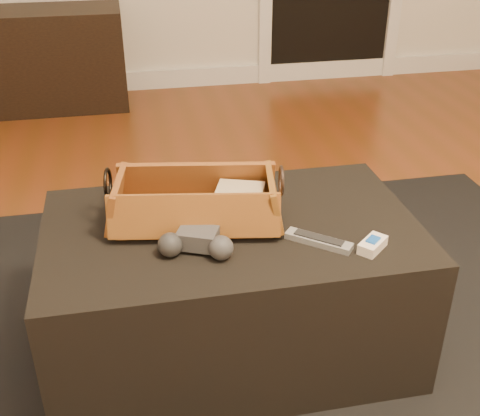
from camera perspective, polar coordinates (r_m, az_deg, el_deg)
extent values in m
cube|color=brown|center=(1.75, -4.66, -17.05)|extent=(5.00, 5.50, 0.01)
cube|color=white|center=(4.12, -9.58, 11.84)|extent=(5.00, 0.04, 0.12)
cube|color=black|center=(1.83, -0.44, -13.99)|extent=(2.60, 2.00, 0.01)
cube|color=black|center=(1.72, -0.79, -7.61)|extent=(1.00, 0.60, 0.42)
cube|color=black|center=(1.60, -5.03, -0.68)|extent=(0.24, 0.07, 0.03)
cube|color=tan|center=(1.63, 0.04, 0.94)|extent=(0.15, 0.12, 0.07)
cube|color=#975522|center=(1.62, -4.16, -1.00)|extent=(0.43, 0.25, 0.02)
cube|color=#A95B26|center=(1.68, -4.12, 2.63)|extent=(0.43, 0.11, 0.12)
cube|color=#AD6427|center=(1.51, -4.38, -0.77)|extent=(0.43, 0.11, 0.12)
cube|color=#AB6426|center=(1.60, 3.27, 1.12)|extent=(0.08, 0.22, 0.12)
cube|color=brown|center=(1.62, -11.66, 0.91)|extent=(0.08, 0.22, 0.12)
torus|color=#372A24|center=(1.58, 3.93, 2.60)|extent=(0.02, 0.08, 0.08)
torus|color=black|center=(1.60, -12.42, 2.34)|extent=(0.02, 0.08, 0.08)
cube|color=#3B3B3E|center=(1.49, -4.02, -2.87)|extent=(0.12, 0.10, 0.05)
sphere|color=#28282A|center=(1.48, -6.63, -3.49)|extent=(0.08, 0.08, 0.06)
sphere|color=#353538|center=(1.46, -1.81, -3.80)|extent=(0.08, 0.08, 0.06)
cube|color=gray|center=(1.54, 7.47, -3.11)|extent=(0.16, 0.14, 0.02)
cube|color=black|center=(1.53, 7.49, -2.79)|extent=(0.12, 0.10, 0.00)
cube|color=white|center=(1.53, 12.46, -3.44)|extent=(0.09, 0.09, 0.03)
cube|color=blue|center=(1.52, 12.52, -2.96)|extent=(0.04, 0.04, 0.01)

